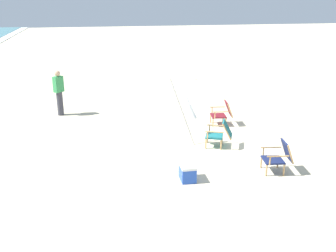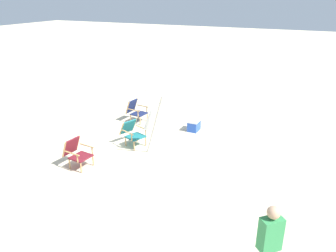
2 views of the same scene
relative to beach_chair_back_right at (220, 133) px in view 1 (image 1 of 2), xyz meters
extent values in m
plane|color=beige|center=(0.42, 0.55, -0.42)|extent=(80.00, 80.00, 0.00)
cube|color=#196066|center=(0.06, 0.15, -0.10)|extent=(0.66, 0.63, 0.04)
cube|color=#196066|center=(-0.07, -0.18, 0.13)|extent=(0.56, 0.44, 0.48)
cylinder|color=tan|center=(-0.08, 0.44, -0.26)|extent=(0.04, 0.04, 0.32)
cylinder|color=tan|center=(0.35, 0.27, -0.26)|extent=(0.04, 0.04, 0.32)
cylinder|color=tan|center=(-0.24, 0.04, -0.26)|extent=(0.04, 0.04, 0.32)
cylinder|color=tan|center=(0.20, -0.13, -0.26)|extent=(0.04, 0.04, 0.32)
cube|color=tan|center=(-0.21, 0.24, 0.12)|extent=(0.22, 0.51, 0.02)
cylinder|color=tan|center=(-0.14, 0.41, 0.01)|extent=(0.04, 0.04, 0.22)
cube|color=tan|center=(0.31, 0.04, 0.12)|extent=(0.22, 0.51, 0.02)
cylinder|color=tan|center=(0.38, 0.21, 0.01)|extent=(0.04, 0.04, 0.22)
cylinder|color=tan|center=(-0.31, -0.09, 0.13)|extent=(0.14, 0.28, 0.48)
cylinder|color=tan|center=(0.17, -0.28, 0.13)|extent=(0.14, 0.28, 0.48)
cube|color=#19234C|center=(-1.83, -0.80, -0.10)|extent=(0.57, 0.54, 0.04)
cube|color=#19234C|center=(-1.87, -1.13, 0.14)|extent=(0.52, 0.27, 0.50)
cylinder|color=tan|center=(-2.04, -0.56, -0.26)|extent=(0.04, 0.04, 0.32)
cylinder|color=tan|center=(-1.57, -0.61, -0.26)|extent=(0.04, 0.04, 0.32)
cylinder|color=tan|center=(-2.09, -0.99, -0.26)|extent=(0.04, 0.04, 0.32)
cylinder|color=tan|center=(-1.62, -1.04, -0.26)|extent=(0.04, 0.04, 0.32)
cube|color=tan|center=(-2.11, -0.79, 0.12)|extent=(0.10, 0.53, 0.02)
cylinder|color=tan|center=(-2.09, -0.60, 0.01)|extent=(0.04, 0.04, 0.22)
cube|color=tan|center=(-1.56, -0.85, 0.12)|extent=(0.10, 0.53, 0.02)
cylinder|color=tan|center=(-1.53, -0.67, 0.01)|extent=(0.04, 0.04, 0.22)
cylinder|color=tan|center=(-2.12, -1.10, 0.14)|extent=(0.07, 0.22, 0.50)
cylinder|color=tan|center=(-1.62, -1.16, 0.14)|extent=(0.07, 0.22, 0.50)
cube|color=maroon|center=(1.89, -0.51, -0.10)|extent=(0.57, 0.53, 0.04)
cube|color=maroon|center=(1.86, -0.85, 0.14)|extent=(0.51, 0.28, 0.50)
cylinder|color=tan|center=(1.68, -0.28, -0.26)|extent=(0.04, 0.04, 0.32)
cylinder|color=tan|center=(2.15, -0.32, -0.26)|extent=(0.04, 0.04, 0.32)
cylinder|color=tan|center=(1.63, -0.71, -0.26)|extent=(0.04, 0.04, 0.32)
cylinder|color=tan|center=(2.10, -0.75, -0.26)|extent=(0.04, 0.04, 0.32)
cube|color=tan|center=(1.61, -0.51, 0.12)|extent=(0.09, 0.53, 0.02)
cylinder|color=tan|center=(1.63, -0.32, 0.01)|extent=(0.04, 0.04, 0.22)
cube|color=tan|center=(2.17, -0.56, 0.12)|extent=(0.09, 0.53, 0.02)
cylinder|color=tan|center=(2.19, -0.38, 0.01)|extent=(0.04, 0.04, 0.22)
cylinder|color=tan|center=(1.60, -0.82, 0.14)|extent=(0.06, 0.23, 0.50)
cylinder|color=tan|center=(2.11, -0.88, 0.14)|extent=(0.06, 0.23, 0.50)
cylinder|color=#B7B2A8|center=(0.45, 1.03, 0.56)|extent=(0.40, 0.73, 1.98)
cone|color=white|center=(0.39, 0.91, 0.90)|extent=(0.48, 0.65, 1.16)
sphere|color=#B7B2A8|center=(0.28, 0.69, 1.54)|extent=(0.06, 0.06, 0.06)
cylinder|color=#383842|center=(3.93, 4.79, 0.01)|extent=(0.22, 0.22, 0.86)
cube|color=#338C4C|center=(3.93, 4.79, 0.72)|extent=(0.38, 0.38, 0.56)
sphere|color=tan|center=(3.93, 4.79, 1.11)|extent=(0.20, 0.20, 0.20)
cube|color=blue|center=(-1.90, 1.38, -0.25)|extent=(0.48, 0.34, 0.34)
cube|color=white|center=(-1.90, 1.38, -0.05)|extent=(0.49, 0.35, 0.06)
camera|label=1|loc=(-10.16, 3.27, 3.87)|focal=42.00mm
camera|label=2|loc=(8.16, 5.06, 4.08)|focal=35.00mm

